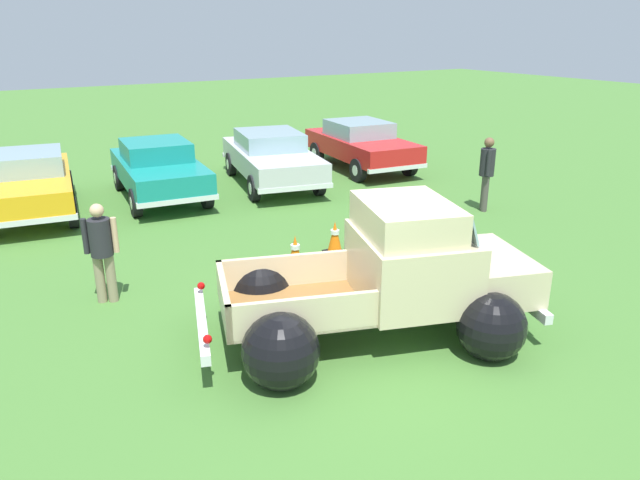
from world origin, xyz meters
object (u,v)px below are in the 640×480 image
at_px(show_car_0, 29,181).
at_px(spectator_1, 102,247).
at_px(show_car_2, 271,156).
at_px(spectator_0, 487,169).
at_px(vintage_pickup_truck, 392,283).
at_px(show_car_3, 361,143).
at_px(lane_cone_1, 295,252).
at_px(show_car_1, 158,168).
at_px(lane_cone_0, 335,237).

bearing_deg(show_car_0, spectator_1, 11.82).
xyz_separation_m(show_car_2, spectator_1, (-5.60, -5.32, 0.13)).
distance_m(show_car_0, spectator_0, 10.52).
bearing_deg(show_car_2, vintage_pickup_truck, -3.81).
height_order(show_car_3, lane_cone_1, show_car_3).
bearing_deg(show_car_2, show_car_1, -81.99).
bearing_deg(lane_cone_0, show_car_3, 51.36).
distance_m(show_car_2, spectator_1, 7.72).
height_order(lane_cone_0, lane_cone_1, same).
bearing_deg(spectator_1, lane_cone_1, -73.58).
bearing_deg(lane_cone_0, spectator_0, 7.02).
relative_size(show_car_3, spectator_0, 2.54).
distance_m(show_car_1, show_car_3, 6.20).
relative_size(show_car_0, lane_cone_1, 7.16).
relative_size(show_car_2, lane_cone_0, 7.70).
distance_m(show_car_3, spectator_0, 5.09).
relative_size(vintage_pickup_truck, spectator_0, 2.89).
bearing_deg(lane_cone_0, show_car_1, 106.91).
bearing_deg(spectator_0, show_car_1, 0.52).
bearing_deg(lane_cone_0, lane_cone_1, -163.00).
bearing_deg(show_car_2, lane_cone_1, -10.97).
bearing_deg(lane_cone_1, show_car_1, 96.30).
relative_size(show_car_0, show_car_3, 1.03).
distance_m(show_car_0, show_car_2, 6.00).
distance_m(vintage_pickup_truck, spectator_0, 6.65).
height_order(show_car_0, show_car_3, same).
distance_m(spectator_1, lane_cone_1, 3.28).
height_order(show_car_0, lane_cone_1, show_car_0).
relative_size(vintage_pickup_truck, show_car_3, 1.14).
bearing_deg(show_car_3, lane_cone_0, -33.02).
bearing_deg(spectator_1, spectator_0, -63.81).
xyz_separation_m(show_car_0, spectator_0, (9.16, -5.17, 0.21)).
distance_m(show_car_0, show_car_1, 2.95).
xyz_separation_m(show_car_1, show_car_3, (6.20, 0.08, 0.00)).
distance_m(vintage_pickup_truck, show_car_3, 10.34).
height_order(show_car_3, lane_cone_0, show_car_3).
height_order(show_car_0, lane_cone_0, show_car_0).
xyz_separation_m(show_car_1, lane_cone_1, (0.65, -5.88, -0.47)).
relative_size(vintage_pickup_truck, show_car_0, 1.10).
distance_m(show_car_2, lane_cone_1, 6.18).
xyz_separation_m(vintage_pickup_truck, spectator_0, (5.55, 3.65, 0.23)).
height_order(show_car_2, spectator_1, spectator_1).
relative_size(show_car_3, spectator_1, 2.73).
bearing_deg(vintage_pickup_truck, spectator_1, 153.62).
bearing_deg(lane_cone_1, vintage_pickup_truck, -89.67).
xyz_separation_m(show_car_3, lane_cone_0, (-4.51, -5.64, -0.47)).
xyz_separation_m(spectator_0, lane_cone_0, (-4.53, -0.56, -0.68)).
relative_size(vintage_pickup_truck, spectator_1, 3.10).
distance_m(vintage_pickup_truck, lane_cone_0, 3.29).
bearing_deg(spectator_0, lane_cone_0, 46.38).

